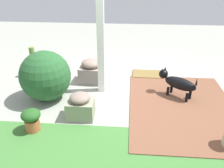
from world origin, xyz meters
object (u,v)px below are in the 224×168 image
Objects in this scene: porch_pillar at (101,34)px; doormat at (148,74)px; round_shrub at (45,76)px; terracotta_pot_spiky at (57,65)px; stone_planter_mid at (80,106)px; dog at (177,83)px; terracotta_pot_broad at (31,119)px; terracotta_pot_tall at (34,66)px; stone_planter_nearest at (92,71)px.

doormat is (-0.94, -0.79, -1.10)m from porch_pillar.
porch_pillar reaches higher than round_shrub.
terracotta_pot_spiky is at bearing -83.91° from round_shrub.
round_shrub is (0.72, -0.54, 0.25)m from stone_planter_mid.
terracotta_pot_spiky reaches higher than dog.
terracotta_pot_broad is 2.57m from dog.
terracotta_pot_tall reaches higher than stone_planter_mid.
terracotta_pot_tall is (0.49, 0.08, -0.01)m from terracotta_pot_spiky.
porch_pillar is at bearing -123.06° from terracotta_pot_broad.
porch_pillar reaches higher than doormat.
round_shrub reaches higher than terracotta_pot_spiky.
terracotta_pot_spiky is 0.49m from terracotta_pot_tall.
porch_pillar is at bearing 40.04° from doormat.
stone_planter_mid is at bearing 132.00° from terracotta_pot_tall.
dog reaches higher than stone_planter_nearest.
terracotta_pot_tall is (1.29, -0.15, 0.00)m from stone_planter_nearest.
round_shrub is (0.95, 0.40, -0.66)m from porch_pillar.
stone_planter_mid is 0.48× the size of round_shrub.
terracotta_pot_spiky reaches higher than stone_planter_mid.
stone_planter_nearest is 1.30m from terracotta_pot_tall.
doormat is at bearing -139.96° from porch_pillar.
stone_planter_nearest is 0.76× the size of terracotta_pot_tall.
stone_planter_nearest is at bearing 173.31° from terracotta_pot_tall.
stone_planter_mid is at bearing 118.33° from terracotta_pot_spiky.
dog is (-1.41, 0.16, -0.82)m from porch_pillar.
terracotta_pot_spiky is at bearing -61.67° from stone_planter_mid.
porch_pillar is 3.32× the size of dog.
porch_pillar is 2.47× the size of round_shrub.
stone_planter_nearest is at bearing -109.78° from terracotta_pot_broad.
porch_pillar is 4.42× the size of stone_planter_nearest.
stone_planter_mid is at bearing 56.11° from doormat.
doormat is at bearing -160.83° from stone_planter_nearest.
stone_planter_nearest is at bearing 164.13° from terracotta_pot_spiky.
terracotta_pot_spiky is at bearing -17.08° from dog.
porch_pillar reaches higher than stone_planter_mid.
porch_pillar is 1.63m from dog.
round_shrub is at bearing 22.67° from porch_pillar.
stone_planter_nearest is at bearing -88.65° from stone_planter_mid.
stone_planter_nearest is 0.83m from terracotta_pot_spiky.
stone_planter_mid is 0.64× the size of dog.
stone_planter_mid reaches higher than terracotta_pot_broad.
terracotta_pot_tall is at bearing 8.92° from terracotta_pot_spiky.
round_shrub is at bearing -36.92° from stone_planter_mid.
porch_pillar is 5.17× the size of stone_planter_mid.
dog is at bearing -154.33° from stone_planter_mid.
terracotta_pot_broad is (-0.19, 1.94, -0.05)m from terracotta_pot_spiky.
dog is 1.01× the size of doormat.
terracotta_pot_spiky is (1.05, -0.60, -0.87)m from porch_pillar.
stone_planter_mid is (-0.03, 1.31, -0.03)m from stone_planter_nearest.
terracotta_pot_tall reaches higher than dog.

